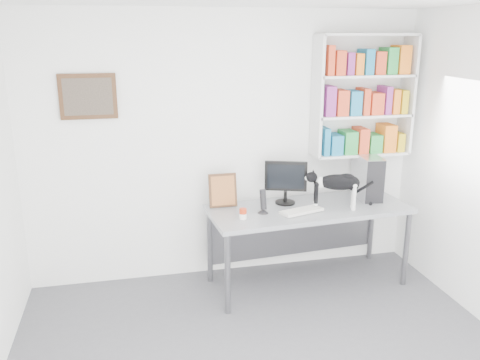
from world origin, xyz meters
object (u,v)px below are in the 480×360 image
at_px(leaning_print, 223,190).
at_px(desk, 307,246).
at_px(pc_tower, 367,177).
at_px(speaker, 263,201).
at_px(bookshelf, 363,96).
at_px(soup_can, 243,214).
at_px(keyboard, 301,211).
at_px(monitor, 286,182).
at_px(cat, 336,191).

bearing_deg(leaning_print, desk, -14.41).
height_order(pc_tower, speaker, pc_tower).
height_order(bookshelf, desk, bookshelf).
distance_m(desk, pc_tower, 0.95).
height_order(speaker, soup_can, speaker).
height_order(keyboard, speaker, speaker).
relative_size(bookshelf, keyboard, 2.99).
distance_m(pc_tower, soup_can, 1.45).
xyz_separation_m(bookshelf, soup_can, (-1.38, -0.52, -0.98)).
xyz_separation_m(monitor, keyboard, (0.07, -0.29, -0.21)).
distance_m(desk, leaning_print, 1.03).
height_order(desk, monitor, monitor).
bearing_deg(pc_tower, cat, -143.80).
xyz_separation_m(desk, keyboard, (-0.12, -0.13, 0.43)).
bearing_deg(soup_can, cat, 4.81).
xyz_separation_m(pc_tower, leaning_print, (-1.51, 0.05, -0.05)).
bearing_deg(keyboard, bookshelf, 13.98).
height_order(monitor, speaker, monitor).
xyz_separation_m(bookshelf, pc_tower, (0.02, -0.17, -0.81)).
distance_m(bookshelf, cat, 1.05).
bearing_deg(speaker, keyboard, -26.39).
height_order(speaker, cat, cat).
distance_m(keyboard, soup_can, 0.59).
bearing_deg(pc_tower, leaning_print, -175.84).
relative_size(leaning_print, soup_can, 3.43).
relative_size(keyboard, speaker, 1.73).
distance_m(bookshelf, desk, 1.62).
xyz_separation_m(monitor, pc_tower, (0.88, 0.01, 0.00)).
bearing_deg(monitor, leaning_print, -165.30).
relative_size(keyboard, leaning_print, 1.22).
height_order(leaning_print, soup_can, leaning_print).
relative_size(bookshelf, cat, 2.12).
bearing_deg(bookshelf, speaker, -160.56).
bearing_deg(soup_can, desk, 14.08).
relative_size(desk, leaning_print, 5.77).
bearing_deg(monitor, speaker, -122.78).
xyz_separation_m(bookshelf, desk, (-0.67, -0.34, -1.44)).
relative_size(pc_tower, speaker, 1.85).
bearing_deg(soup_can, bookshelf, 20.61).
relative_size(keyboard, soup_can, 4.17).
relative_size(soup_can, cat, 0.17).
bearing_deg(bookshelf, soup_can, -159.39).
bearing_deg(bookshelf, monitor, -168.19).
distance_m(monitor, keyboard, 0.36).
relative_size(pc_tower, soup_can, 4.47).
height_order(bookshelf, speaker, bookshelf).
xyz_separation_m(pc_tower, soup_can, (-1.40, -0.34, -0.17)).
distance_m(keyboard, pc_tower, 0.89).
bearing_deg(bookshelf, desk, -153.04).
height_order(keyboard, soup_can, soup_can).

